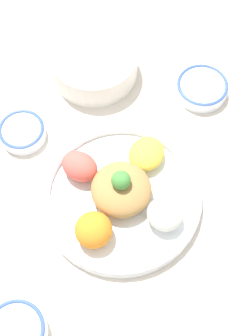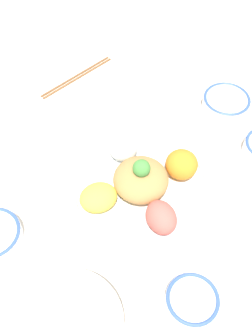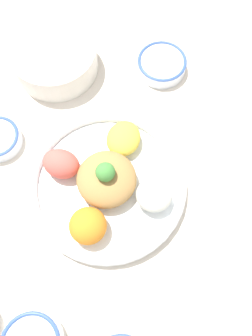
{
  "view_description": "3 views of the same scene",
  "coord_description": "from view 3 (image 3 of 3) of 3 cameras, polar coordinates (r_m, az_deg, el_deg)",
  "views": [
    {
      "loc": [
        -0.37,
        -0.02,
        0.88
      ],
      "look_at": [
        0.03,
        -0.02,
        0.07
      ],
      "focal_mm": 50.0,
      "sensor_mm": 36.0,
      "label": 1
    },
    {
      "loc": [
        0.4,
        0.23,
        0.74
      ],
      "look_at": [
        -0.0,
        -0.05,
        0.06
      ],
      "focal_mm": 42.0,
      "sensor_mm": 36.0,
      "label": 2
    },
    {
      "loc": [
        -0.2,
        -0.01,
        0.66
      ],
      "look_at": [
        0.02,
        -0.05,
        0.03
      ],
      "focal_mm": 35.0,
      "sensor_mm": 36.0,
      "label": 3
    }
  ],
  "objects": [
    {
      "name": "ground_plane",
      "position": [
        0.69,
        -3.95,
        -3.41
      ],
      "size": [
        2.4,
        2.4,
        0.0
      ],
      "primitive_type": "plane",
      "color": "silver"
    },
    {
      "name": "salad_platter",
      "position": [
        0.66,
        -3.34,
        -2.64
      ],
      "size": [
        0.32,
        0.32,
        0.11
      ],
      "color": "white",
      "rests_on": "ground_plane"
    },
    {
      "name": "sauce_bowl_red",
      "position": [
        0.81,
        6.25,
        17.53
      ],
      "size": [
        0.12,
        0.12,
        0.03
      ],
      "color": "white",
      "rests_on": "ground_plane"
    },
    {
      "name": "side_serving_bowl",
      "position": [
        0.81,
        -12.33,
        18.31
      ],
      "size": [
        0.2,
        0.2,
        0.07
      ],
      "color": "silver",
      "rests_on": "ground_plane"
    },
    {
      "name": "serving_spoon_extra",
      "position": [
        0.74,
        14.61,
        2.69
      ],
      "size": [
        0.12,
        0.11,
        0.01
      ],
      "rotation": [
        0.0,
        0.0,
        0.75
      ],
      "color": "silver",
      "rests_on": "ground_plane"
    }
  ]
}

